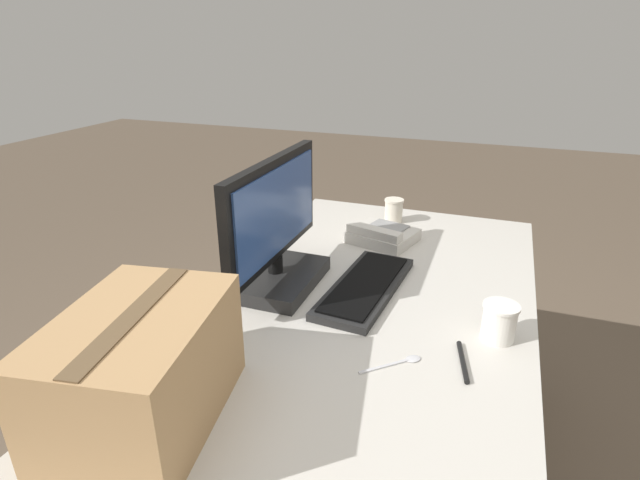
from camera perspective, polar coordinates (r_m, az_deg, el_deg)
The scene contains 9 objects.
office_desk at distance 1.54m, azimuth 3.53°, elevation -20.32°, with size 1.80×0.90×0.72m.
monitor at distance 1.42m, azimuth -5.20°, elevation 0.44°, with size 0.53×0.23×0.38m.
keyboard at distance 1.44m, azimuth 5.20°, elevation -5.32°, with size 0.45×0.20×0.03m.
desk_phone at distance 1.77m, azimuth 7.07°, elevation 0.57°, with size 0.24×0.25×0.07m.
paper_cup_left at distance 1.29m, azimuth 19.80°, elevation -8.79°, with size 0.09×0.09×0.09m.
paper_cup_right at distance 1.97m, azimuth 8.42°, elevation 3.37°, with size 0.07×0.07×0.09m.
spoon at distance 1.17m, azimuth 9.22°, elevation -13.60°, with size 0.12×0.13×0.00m.
cardboard_box at distance 1.01m, azimuth -19.70°, elevation -13.70°, with size 0.42×0.32×0.23m.
pen_marker at distance 1.20m, azimuth 16.01°, elevation -13.21°, with size 0.15×0.04×0.01m.
Camera 1 is at (-1.08, -0.31, 1.41)m, focal length 28.00 mm.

